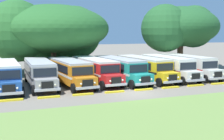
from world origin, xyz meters
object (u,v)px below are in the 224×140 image
(parked_bus_slot_5, at_px, (144,67))
(parked_bus_slot_7, at_px, (188,65))
(parked_bus_slot_1, at_px, (40,72))
(parked_bus_slot_3, at_px, (95,69))
(broad_shade_tree, at_px, (51,31))
(parked_bus_slot_0, at_px, (6,74))
(parked_bus_slot_6, at_px, (167,66))
(parked_bus_slot_2, at_px, (70,71))
(secondary_tree, at_px, (178,27))
(parked_bus_slot_4, at_px, (120,68))

(parked_bus_slot_5, height_order, parked_bus_slot_7, same)
(parked_bus_slot_1, height_order, parked_bus_slot_3, same)
(parked_bus_slot_1, distance_m, broad_shade_tree, 12.31)
(parked_bus_slot_0, height_order, parked_bus_slot_6, same)
(parked_bus_slot_0, distance_m, parked_bus_slot_7, 22.88)
(parked_bus_slot_1, height_order, parked_bus_slot_5, same)
(parked_bus_slot_5, bearing_deg, parked_bus_slot_3, -100.36)
(parked_bus_slot_2, relative_size, parked_bus_slot_3, 1.00)
(parked_bus_slot_1, distance_m, secondary_tree, 25.31)
(parked_bus_slot_1, height_order, parked_bus_slot_6, same)
(parked_bus_slot_3, xyz_separation_m, parked_bus_slot_4, (2.98, -0.58, 0.00))
(secondary_tree, bearing_deg, broad_shade_tree, 171.95)
(parked_bus_slot_1, height_order, parked_bus_slot_4, same)
(parked_bus_slot_0, height_order, parked_bus_slot_7, same)
(parked_bus_slot_1, relative_size, parked_bus_slot_3, 0.99)
(parked_bus_slot_5, bearing_deg, parked_bus_slot_2, -96.02)
(parked_bus_slot_6, relative_size, parked_bus_slot_7, 1.00)
(parked_bus_slot_2, height_order, secondary_tree, secondary_tree)
(parked_bus_slot_7, relative_size, secondary_tree, 0.75)
(broad_shade_tree, bearing_deg, parked_bus_slot_6, -41.95)
(parked_bus_slot_6, xyz_separation_m, secondary_tree, (7.38, 8.66, 5.15))
(parked_bus_slot_4, bearing_deg, parked_bus_slot_5, 85.91)
(parked_bus_slot_3, xyz_separation_m, secondary_tree, (16.99, 8.04, 5.15))
(parked_bus_slot_4, relative_size, parked_bus_slot_5, 1.00)
(parked_bus_slot_7, height_order, broad_shade_tree, broad_shade_tree)
(parked_bus_slot_7, bearing_deg, broad_shade_tree, -125.46)
(parked_bus_slot_4, distance_m, parked_bus_slot_5, 3.28)
(parked_bus_slot_0, height_order, broad_shade_tree, broad_shade_tree)
(broad_shade_tree, bearing_deg, parked_bus_slot_0, -120.60)
(secondary_tree, bearing_deg, parked_bus_slot_1, -160.90)
(parked_bus_slot_2, distance_m, parked_bus_slot_5, 9.39)
(broad_shade_tree, height_order, secondary_tree, secondary_tree)
(parked_bus_slot_5, xyz_separation_m, parked_bus_slot_7, (6.68, 0.09, 0.00))
(broad_shade_tree, relative_size, secondary_tree, 1.20)
(parked_bus_slot_4, bearing_deg, parked_bus_slot_3, -106.01)
(broad_shade_tree, bearing_deg, parked_bus_slot_4, -61.70)
(parked_bus_slot_1, distance_m, parked_bus_slot_7, 19.37)
(parked_bus_slot_4, relative_size, broad_shade_tree, 0.63)
(parked_bus_slot_2, relative_size, parked_bus_slot_6, 1.01)
(parked_bus_slot_0, relative_size, broad_shade_tree, 0.63)
(parked_bus_slot_0, height_order, parked_bus_slot_1, same)
(parked_bus_slot_2, height_order, parked_bus_slot_5, same)
(parked_bus_slot_2, relative_size, secondary_tree, 0.75)
(parked_bus_slot_4, distance_m, broad_shade_tree, 13.81)
(parked_bus_slot_3, distance_m, broad_shade_tree, 12.24)
(broad_shade_tree, xyz_separation_m, secondary_tree, (20.19, -2.86, 0.58))
(parked_bus_slot_1, relative_size, secondary_tree, 0.75)
(secondary_tree, bearing_deg, parked_bus_slot_0, -162.40)
(parked_bus_slot_3, height_order, parked_bus_slot_5, same)
(parked_bus_slot_0, xyz_separation_m, secondary_tree, (26.93, 8.54, 5.15))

